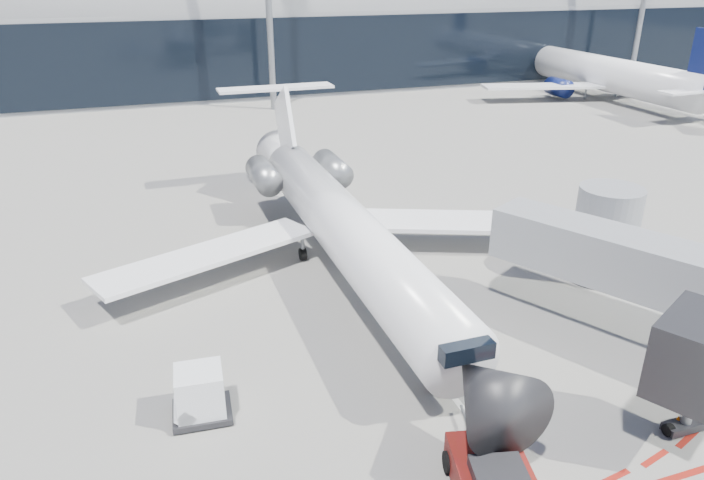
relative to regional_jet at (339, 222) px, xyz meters
name	(u,v)px	position (x,y,z in m)	size (l,w,h in m)	color
ground	(397,325)	(0.60, -6.54, -2.63)	(260.00, 260.00, 0.00)	slate
apron_centerline	(381,304)	(0.60, -4.54, -2.63)	(0.25, 40.00, 0.01)	silver
terminal_building	(204,20)	(0.60, 58.43, 5.89)	(150.00, 24.15, 24.00)	gray
jet_bridge	(630,262)	(10.39, -9.56, 0.37)	(10.03, 15.20, 4.90)	gray
regional_jet	(339,222)	(0.00, 0.00, 0.00)	(25.54, 31.49, 7.89)	white
uld_container	(200,394)	(-8.49, -10.08, -1.67)	(2.20, 1.91, 1.95)	black
safety_cone_right	(678,422)	(7.21, -16.19, -2.36)	(0.39, 0.39, 0.54)	#E65804
bg_airliner_1	(602,48)	(45.27, 35.76, 3.20)	(36.04, 38.16, 11.66)	white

